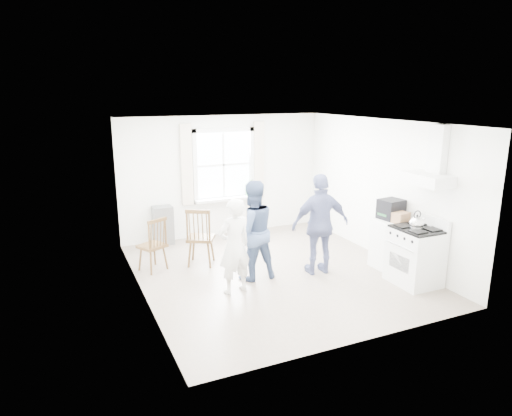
{
  "coord_description": "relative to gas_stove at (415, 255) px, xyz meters",
  "views": [
    {
      "loc": [
        -3.33,
        -6.69,
        3.08
      ],
      "look_at": [
        -0.25,
        0.2,
        1.15
      ],
      "focal_mm": 32.0,
      "sensor_mm": 36.0,
      "label": 1
    }
  ],
  "objects": [
    {
      "name": "room_shell",
      "position": [
        -1.91,
        1.35,
        0.82
      ],
      "size": [
        4.62,
        5.12,
        2.64
      ],
      "color": "gray",
      "rests_on": "ground"
    },
    {
      "name": "window_assembly",
      "position": [
        -1.91,
        3.8,
        0.98
      ],
      "size": [
        1.88,
        0.24,
        1.7
      ],
      "color": "white",
      "rests_on": "room_shell"
    },
    {
      "name": "range_hood",
      "position": [
        0.16,
        -0.0,
        1.42
      ],
      "size": [
        0.45,
        0.76,
        0.94
      ],
      "color": "white",
      "rests_on": "room_shell"
    },
    {
      "name": "shelf_unit",
      "position": [
        -3.31,
        3.68,
        -0.08
      ],
      "size": [
        0.4,
        0.3,
        0.8
      ],
      "primitive_type": "cube",
      "color": "slate",
      "rests_on": "ground"
    },
    {
      "name": "gas_stove",
      "position": [
        0.0,
        0.0,
        0.0
      ],
      "size": [
        0.68,
        0.76,
        1.12
      ],
      "color": "silver",
      "rests_on": "ground"
    },
    {
      "name": "kettle",
      "position": [
        -0.08,
        -0.05,
        0.57
      ],
      "size": [
        0.23,
        0.23,
        0.32
      ],
      "color": "silver",
      "rests_on": "gas_stove"
    },
    {
      "name": "low_cabinet",
      "position": [
        0.07,
        0.7,
        -0.03
      ],
      "size": [
        0.5,
        0.55,
        0.9
      ],
      "primitive_type": "cube",
      "color": "white",
      "rests_on": "ground"
    },
    {
      "name": "stereo_stack",
      "position": [
        0.1,
        0.77,
        0.59
      ],
      "size": [
        0.43,
        0.4,
        0.35
      ],
      "color": "black",
      "rests_on": "low_cabinet"
    },
    {
      "name": "cardboard_box",
      "position": [
        0.09,
        0.5,
        0.5
      ],
      "size": [
        0.31,
        0.25,
        0.18
      ],
      "primitive_type": "cube",
      "rotation": [
        0.0,
        0.0,
        0.2
      ],
      "color": "#8F6745",
      "rests_on": "low_cabinet"
    },
    {
      "name": "windsor_chair_a",
      "position": [
        -3.76,
        2.24,
        0.11
      ],
      "size": [
        0.55,
        0.55,
        0.98
      ],
      "color": "#472F16",
      "rests_on": "ground"
    },
    {
      "name": "windsor_chair_b",
      "position": [
        -3.0,
        2.16,
        0.18
      ],
      "size": [
        0.62,
        0.61,
        1.09
      ],
      "color": "#472F16",
      "rests_on": "ground"
    },
    {
      "name": "person_left",
      "position": [
        -2.82,
        0.89,
        0.28
      ],
      "size": [
        0.65,
        0.65,
        1.53
      ],
      "primitive_type": "imported",
      "rotation": [
        0.0,
        0.0,
        3.32
      ],
      "color": "white",
      "rests_on": "ground"
    },
    {
      "name": "person_mid",
      "position": [
        -2.35,
        1.28,
        0.36
      ],
      "size": [
        0.82,
        0.82,
        1.69
      ],
      "primitive_type": "imported",
      "rotation": [
        0.0,
        0.0,
        3.15
      ],
      "color": "#3F5176",
      "rests_on": "ground"
    },
    {
      "name": "person_right",
      "position": [
        -1.18,
        1.03,
        0.39
      ],
      "size": [
        1.15,
        1.15,
        1.75
      ],
      "primitive_type": "imported",
      "rotation": [
        0.0,
        0.0,
        3.02
      ],
      "color": "navy",
      "rests_on": "ground"
    },
    {
      "name": "potted_plant",
      "position": [
        -1.36,
        3.71,
        0.55
      ],
      "size": [
        0.23,
        0.23,
        0.36
      ],
      "primitive_type": "imported",
      "rotation": [
        0.0,
        0.0,
        0.18
      ],
      "color": "#2E6932",
      "rests_on": "window_assembly"
    }
  ]
}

